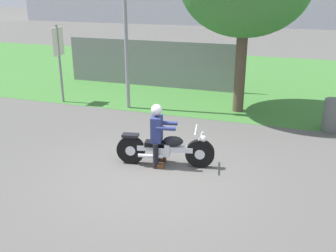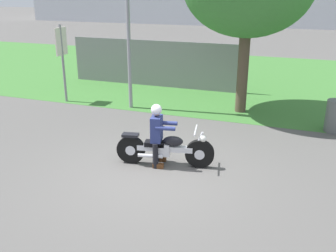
% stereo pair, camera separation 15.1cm
% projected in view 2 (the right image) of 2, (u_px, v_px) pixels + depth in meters
% --- Properties ---
extents(ground, '(120.00, 120.00, 0.00)m').
position_uv_depth(ground, '(154.00, 174.00, 8.13)').
color(ground, '#565451').
extents(grass_verge, '(60.00, 12.00, 0.01)m').
position_uv_depth(grass_verge, '(239.00, 78.00, 16.85)').
color(grass_verge, '#3D7533').
rests_on(grass_verge, ground).
extents(motorcycle_lead, '(2.15, 0.75, 0.88)m').
position_uv_depth(motorcycle_lead, '(165.00, 149.00, 8.43)').
color(motorcycle_lead, black).
rests_on(motorcycle_lead, ground).
extents(rider_lead, '(0.61, 0.53, 1.40)m').
position_uv_depth(rider_lead, '(157.00, 130.00, 8.31)').
color(rider_lead, black).
rests_on(rider_lead, ground).
extents(trash_can, '(0.55, 0.55, 0.88)m').
position_uv_depth(trash_can, '(336.00, 116.00, 10.39)').
color(trash_can, '#595E5B').
rests_on(trash_can, ground).
extents(sign_banner, '(0.08, 0.60, 2.60)m').
position_uv_depth(sign_banner, '(62.00, 51.00, 12.77)').
color(sign_banner, gray).
rests_on(sign_banner, ground).
extents(fence_segment, '(7.00, 0.06, 1.80)m').
position_uv_depth(fence_segment, '(153.00, 63.00, 15.16)').
color(fence_segment, slate).
rests_on(fence_segment, ground).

